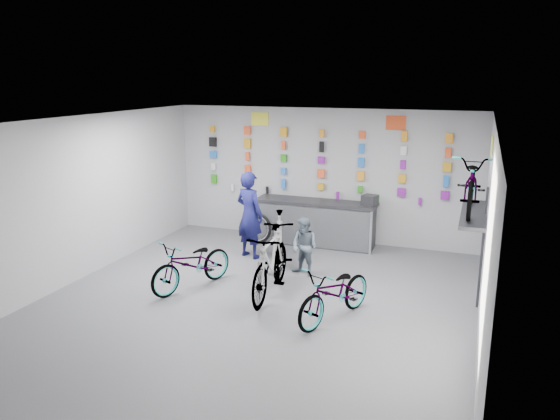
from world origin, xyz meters
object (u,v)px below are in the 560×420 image
at_px(bike_service, 279,243).
at_px(customer, 304,247).
at_px(bike_center, 270,263).
at_px(bike_right, 335,293).
at_px(clerk, 250,215).
at_px(bike_left, 192,264).
at_px(counter, 315,223).

height_order(bike_service, customer, bike_service).
xyz_separation_m(bike_center, customer, (0.23, 1.16, -0.03)).
distance_m(bike_right, clerk, 3.42).
distance_m(bike_service, customer, 0.51).
bearing_deg(bike_service, clerk, 125.47).
bearing_deg(clerk, bike_service, 163.75).
bearing_deg(bike_left, counter, 90.13).
distance_m(bike_service, clerk, 1.14).
relative_size(bike_center, customer, 1.76).
xyz_separation_m(counter, bike_right, (1.41, -3.65, -0.04)).
bearing_deg(bike_center, counter, 87.96).
distance_m(bike_left, clerk, 2.03).
bearing_deg(bike_right, clerk, 158.39).
distance_m(counter, bike_service, 1.94).
bearing_deg(counter, bike_left, -111.72).
xyz_separation_m(clerk, customer, (1.39, -0.64, -0.34)).
bearing_deg(bike_left, bike_center, 28.35).
bearing_deg(customer, bike_center, -81.60).
bearing_deg(bike_service, bike_right, -66.62).
bearing_deg(bike_right, customer, 143.79).
relative_size(counter, bike_left, 1.56).
bearing_deg(customer, clerk, 175.23).
xyz_separation_m(bike_service, customer, (0.51, -0.00, -0.01)).
height_order(bike_left, bike_center, bike_center).
height_order(bike_right, bike_service, bike_service).
height_order(bike_left, bike_service, bike_service).
distance_m(bike_right, bike_service, 2.32).
bearing_deg(bike_center, clerk, 118.44).
relative_size(clerk, customer, 1.61).
relative_size(bike_right, clerk, 0.94).
relative_size(bike_service, customer, 1.70).
bearing_deg(bike_center, customer, 74.24).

